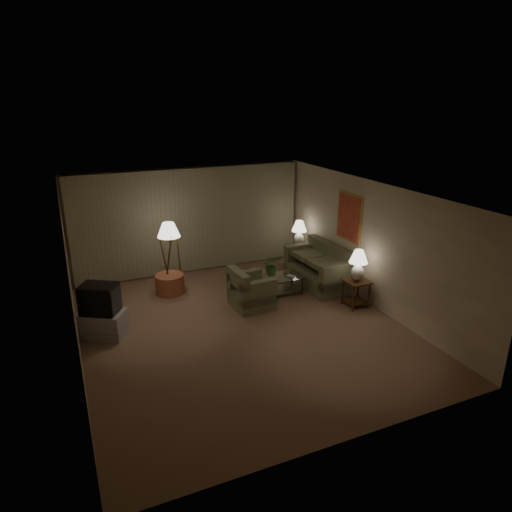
{
  "coord_description": "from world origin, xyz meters",
  "views": [
    {
      "loc": [
        -2.97,
        -7.52,
        4.36
      ],
      "look_at": [
        0.58,
        0.6,
        1.23
      ],
      "focal_mm": 32.0,
      "sensor_mm": 36.0,
      "label": 1
    }
  ],
  "objects_px": {
    "coffee_table": "(277,283)",
    "floor_lamp": "(170,255)",
    "tv_cabinet": "(102,324)",
    "crt_tv": "(99,299)",
    "table_lamp_far": "(299,231)",
    "table_lamp_near": "(358,263)",
    "ottoman": "(170,284)",
    "sofa": "(318,269)",
    "side_table_far": "(298,253)",
    "vase": "(271,275)",
    "side_table_near": "(356,289)",
    "armchair": "(251,292)"
  },
  "relations": [
    {
      "from": "sofa",
      "to": "table_lamp_near",
      "type": "xyz_separation_m",
      "value": [
        0.15,
        -1.35,
        0.61
      ]
    },
    {
      "from": "sofa",
      "to": "tv_cabinet",
      "type": "bearing_deg",
      "value": -86.5
    },
    {
      "from": "armchair",
      "to": "floor_lamp",
      "type": "height_order",
      "value": "floor_lamp"
    },
    {
      "from": "table_lamp_near",
      "to": "floor_lamp",
      "type": "xyz_separation_m",
      "value": [
        -3.44,
        2.54,
        -0.16
      ]
    },
    {
      "from": "ottoman",
      "to": "vase",
      "type": "height_order",
      "value": "vase"
    },
    {
      "from": "side_table_far",
      "to": "sofa",
      "type": "bearing_deg",
      "value": -96.84
    },
    {
      "from": "side_table_far",
      "to": "vase",
      "type": "height_order",
      "value": "side_table_far"
    },
    {
      "from": "sofa",
      "to": "armchair",
      "type": "bearing_deg",
      "value": -78.78
    },
    {
      "from": "table_lamp_near",
      "to": "ottoman",
      "type": "xyz_separation_m",
      "value": [
        -3.54,
        2.32,
        -0.78
      ]
    },
    {
      "from": "sofa",
      "to": "vase",
      "type": "xyz_separation_m",
      "value": [
        -1.29,
        -0.1,
        0.1
      ]
    },
    {
      "from": "table_lamp_near",
      "to": "table_lamp_far",
      "type": "xyz_separation_m",
      "value": [
        0.0,
        2.6,
        -0.0
      ]
    },
    {
      "from": "floor_lamp",
      "to": "ottoman",
      "type": "height_order",
      "value": "floor_lamp"
    },
    {
      "from": "side_table_near",
      "to": "ottoman",
      "type": "xyz_separation_m",
      "value": [
        -3.54,
        2.32,
        -0.18
      ]
    },
    {
      "from": "table_lamp_near",
      "to": "vase",
      "type": "height_order",
      "value": "table_lamp_near"
    },
    {
      "from": "sofa",
      "to": "side_table_far",
      "type": "bearing_deg",
      "value": 170.73
    },
    {
      "from": "armchair",
      "to": "tv_cabinet",
      "type": "bearing_deg",
      "value": 87.54
    },
    {
      "from": "vase",
      "to": "table_lamp_far",
      "type": "bearing_deg",
      "value": 43.19
    },
    {
      "from": "armchair",
      "to": "side_table_far",
      "type": "distance_m",
      "value": 2.71
    },
    {
      "from": "tv_cabinet",
      "to": "vase",
      "type": "distance_m",
      "value": 3.79
    },
    {
      "from": "side_table_near",
      "to": "floor_lamp",
      "type": "distance_m",
      "value": 4.3
    },
    {
      "from": "table_lamp_far",
      "to": "tv_cabinet",
      "type": "bearing_deg",
      "value": -161.16
    },
    {
      "from": "armchair",
      "to": "floor_lamp",
      "type": "bearing_deg",
      "value": 35.55
    },
    {
      "from": "side_table_near",
      "to": "coffee_table",
      "type": "height_order",
      "value": "side_table_near"
    },
    {
      "from": "coffee_table",
      "to": "floor_lamp",
      "type": "xyz_separation_m",
      "value": [
        -2.15,
        1.29,
        0.57
      ]
    },
    {
      "from": "side_table_far",
      "to": "table_lamp_near",
      "type": "relative_size",
      "value": 0.87
    },
    {
      "from": "side_table_near",
      "to": "tv_cabinet",
      "type": "bearing_deg",
      "value": 170.97
    },
    {
      "from": "floor_lamp",
      "to": "side_table_near",
      "type": "bearing_deg",
      "value": -36.45
    },
    {
      "from": "table_lamp_near",
      "to": "vase",
      "type": "bearing_deg",
      "value": 139.0
    },
    {
      "from": "crt_tv",
      "to": "tv_cabinet",
      "type": "bearing_deg",
      "value": 0.0
    },
    {
      "from": "floor_lamp",
      "to": "table_lamp_far",
      "type": "bearing_deg",
      "value": 0.94
    },
    {
      "from": "sofa",
      "to": "floor_lamp",
      "type": "xyz_separation_m",
      "value": [
        -3.29,
        1.19,
        0.45
      ]
    },
    {
      "from": "coffee_table",
      "to": "table_lamp_near",
      "type": "bearing_deg",
      "value": -44.14
    },
    {
      "from": "table_lamp_far",
      "to": "tv_cabinet",
      "type": "relative_size",
      "value": 0.7
    },
    {
      "from": "sofa",
      "to": "table_lamp_far",
      "type": "xyz_separation_m",
      "value": [
        0.15,
        1.25,
        0.61
      ]
    },
    {
      "from": "floor_lamp",
      "to": "table_lamp_near",
      "type": "bearing_deg",
      "value": -36.45
    },
    {
      "from": "crt_tv",
      "to": "vase",
      "type": "bearing_deg",
      "value": 37.17
    },
    {
      "from": "table_lamp_near",
      "to": "table_lamp_far",
      "type": "height_order",
      "value": "table_lamp_near"
    },
    {
      "from": "table_lamp_far",
      "to": "floor_lamp",
      "type": "height_order",
      "value": "floor_lamp"
    },
    {
      "from": "table_lamp_far",
      "to": "crt_tv",
      "type": "bearing_deg",
      "value": -161.16
    },
    {
      "from": "armchair",
      "to": "tv_cabinet",
      "type": "relative_size",
      "value": 0.95
    },
    {
      "from": "crt_tv",
      "to": "vase",
      "type": "height_order",
      "value": "crt_tv"
    },
    {
      "from": "armchair",
      "to": "coffee_table",
      "type": "relative_size",
      "value": 0.79
    },
    {
      "from": "sofa",
      "to": "vase",
      "type": "distance_m",
      "value": 1.3
    },
    {
      "from": "armchair",
      "to": "table_lamp_near",
      "type": "height_order",
      "value": "table_lamp_near"
    },
    {
      "from": "tv_cabinet",
      "to": "crt_tv",
      "type": "xyz_separation_m",
      "value": [
        0.0,
        0.0,
        0.53
      ]
    },
    {
      "from": "floor_lamp",
      "to": "vase",
      "type": "height_order",
      "value": "floor_lamp"
    },
    {
      "from": "sofa",
      "to": "coffee_table",
      "type": "xyz_separation_m",
      "value": [
        -1.14,
        -0.1,
        -0.12
      ]
    },
    {
      "from": "crt_tv",
      "to": "floor_lamp",
      "type": "xyz_separation_m",
      "value": [
        1.76,
        1.72,
        0.07
      ]
    },
    {
      "from": "side_table_far",
      "to": "table_lamp_far",
      "type": "bearing_deg",
      "value": 63.43
    },
    {
      "from": "armchair",
      "to": "floor_lamp",
      "type": "distance_m",
      "value": 2.2
    }
  ]
}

